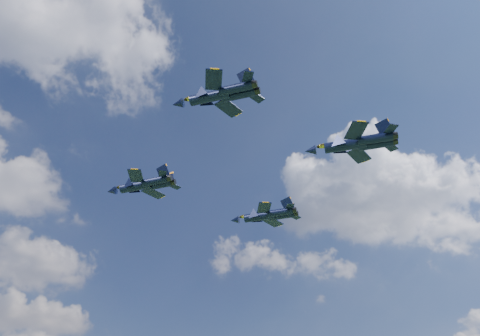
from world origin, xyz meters
name	(u,v)px	position (x,y,z in m)	size (l,w,h in m)	color
jet_lead	(134,186)	(-17.91, 18.33, 64.28)	(13.07, 15.20, 3.88)	black
jet_left	(207,97)	(-17.68, -11.68, 66.46)	(13.01, 14.56, 3.77)	black
jet_right	(257,216)	(11.54, 16.20, 64.52)	(13.86, 15.68, 4.04)	black
jet_slot	(342,145)	(10.91, -13.04, 66.99)	(15.43, 16.53, 4.35)	black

